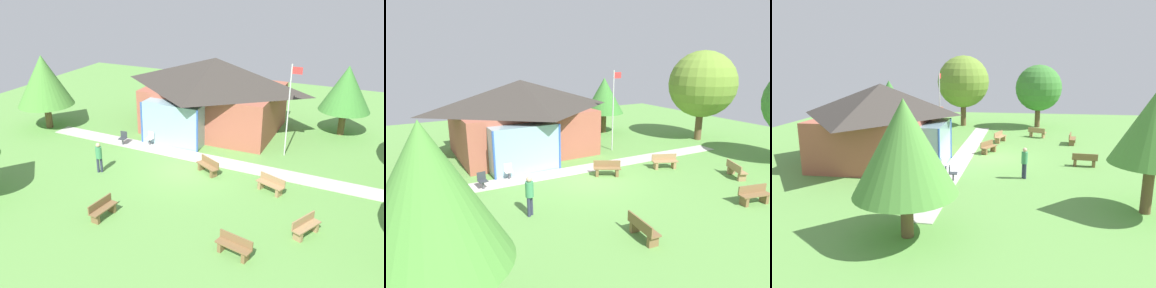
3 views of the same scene
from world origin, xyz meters
The scene contains 14 objects.
ground_plane centered at (0.00, 0.00, 0.00)m, with size 44.00×44.00×0.00m, color #609947.
pavilion centered at (-1.30, 6.97, 2.57)m, with size 9.60×8.28×4.94m.
footpath centered at (0.00, 1.91, 0.01)m, with size 21.61×1.30×0.03m, color #BCB7B2.
flagpole centered at (4.43, 4.42, 3.06)m, with size 0.64×0.08×5.55m.
bench_front_center centered at (-1.49, -5.82, 0.40)m, with size 0.58×1.54×0.84m.
bench_mid_right centered at (4.81, -0.37, 0.40)m, with size 1.55×0.98×0.84m.
bench_front_right centered at (4.83, -5.97, 0.40)m, with size 1.56×0.77×0.84m.
bench_lawn_far_right centered at (7.11, -3.42, 0.40)m, with size 1.04×1.54×0.84m.
bench_rear_near_path centered at (1.13, 0.28, 0.40)m, with size 1.52×1.13×0.84m.
patio_chair_porch_left centered at (-3.79, 2.48, 0.42)m, with size 0.48×0.48×0.86m.
patio_chair_west centered at (-5.36, 1.78, 0.42)m, with size 0.47×0.47×0.86m.
visitor_strolling_lawn centered at (-4.36, -2.09, 1.02)m, with size 0.34×0.34×1.74m.
tree_west_hedge centered at (-11.89, 2.33, 3.38)m, with size 3.81×3.81×5.11m.
tree_behind_pavilion_right centered at (7.04, 9.46, 3.18)m, with size 3.34×3.34×4.71m.
Camera 1 is at (9.06, -19.15, 10.50)m, focal length 39.68 mm.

